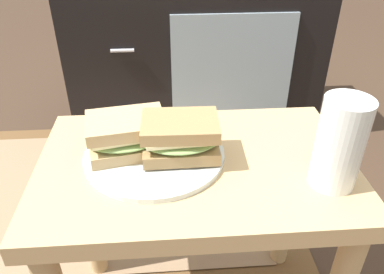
# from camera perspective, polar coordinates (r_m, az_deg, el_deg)

# --- Properties ---
(side_table) EXTENTS (0.56, 0.36, 0.46)m
(side_table) POSITION_cam_1_polar(r_m,az_deg,el_deg) (0.74, 0.50, -9.21)
(side_table) COLOR tan
(side_table) RESTS_ON ground
(tv_cabinet) EXTENTS (0.96, 0.46, 0.58)m
(tv_cabinet) POSITION_cam_1_polar(r_m,az_deg,el_deg) (1.60, 0.35, 11.97)
(tv_cabinet) COLOR black
(tv_cabinet) RESTS_ON ground
(area_rug) EXTENTS (1.19, 0.84, 0.01)m
(area_rug) POSITION_cam_1_polar(r_m,az_deg,el_deg) (1.34, -12.21, -7.88)
(area_rug) COLOR brown
(area_rug) RESTS_ON ground
(plate) EXTENTS (0.25, 0.25, 0.01)m
(plate) POSITION_cam_1_polar(r_m,az_deg,el_deg) (0.69, -5.63, -2.59)
(plate) COLOR silver
(plate) RESTS_ON side_table
(sandwich_front) EXTENTS (0.16, 0.13, 0.07)m
(sandwich_front) POSITION_cam_1_polar(r_m,az_deg,el_deg) (0.68, -9.72, 0.36)
(sandwich_front) COLOR tan
(sandwich_front) RESTS_ON plate
(sandwich_back) EXTENTS (0.14, 0.10, 0.07)m
(sandwich_back) POSITION_cam_1_polar(r_m,az_deg,el_deg) (0.66, -1.77, 0.05)
(sandwich_back) COLOR #9E7A4C
(sandwich_back) RESTS_ON plate
(beer_glass) EXTENTS (0.07, 0.07, 0.15)m
(beer_glass) POSITION_cam_1_polar(r_m,az_deg,el_deg) (0.63, 21.18, -1.23)
(beer_glass) COLOR silver
(beer_glass) RESTS_ON side_table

